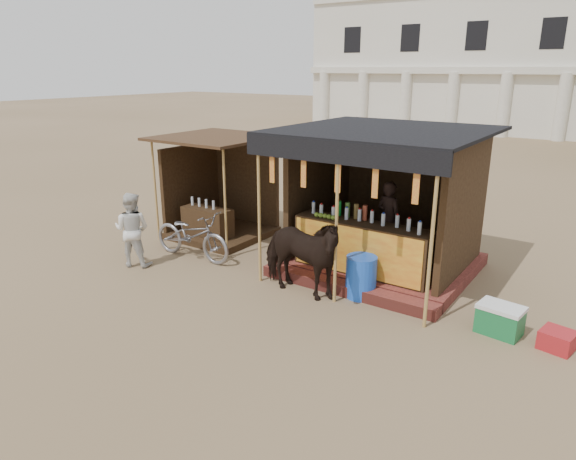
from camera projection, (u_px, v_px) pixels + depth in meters
The scene contains 10 objects.
ground at pixel (231, 321), 8.15m from camera, with size 120.00×120.00×0.00m, color #846B4C.
main_stall at pixel (382, 220), 9.93m from camera, with size 3.60×3.61×2.78m.
secondary_stall at pixel (217, 200), 12.14m from camera, with size 2.40×2.40×2.38m.
cow at pixel (300, 255), 8.86m from camera, with size 0.80×1.76×1.49m, color black.
motorbike at pixel (192, 235), 10.69m from camera, with size 0.68×1.95×1.03m, color gray.
bystander at pixel (132, 230), 10.24m from camera, with size 0.73×0.57×1.51m, color silver.
blue_barrel at pixel (361, 277), 8.92m from camera, with size 0.53×0.53×0.74m, color blue.
red_crate at pixel (557, 340), 7.30m from camera, with size 0.44×0.42×0.28m, color #A61B1F.
cooler at pixel (500, 319), 7.70m from camera, with size 0.69×0.52×0.46m.
background_building at pixel (522, 65), 31.54m from camera, with size 26.00×7.45×8.18m.
Camera 1 is at (4.91, -5.52, 3.84)m, focal length 32.00 mm.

